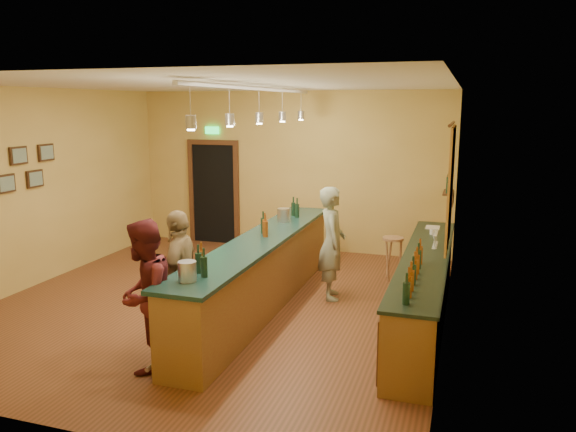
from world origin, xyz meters
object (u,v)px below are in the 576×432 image
(tasting_bar, at_px, (261,268))
(customer_a, at_px, (144,296))
(customer_b, at_px, (181,276))
(bar_stool, at_px, (393,246))
(bartender, at_px, (332,243))
(back_counter, at_px, (424,288))

(tasting_bar, height_order, customer_a, customer_a)
(customer_b, bearing_deg, bar_stool, 136.36)
(bartender, bearing_deg, bar_stool, -49.83)
(back_counter, height_order, customer_b, customer_b)
(customer_b, bearing_deg, customer_a, -10.54)
(customer_a, bearing_deg, customer_b, 172.19)
(tasting_bar, relative_size, bar_stool, 7.01)
(tasting_bar, xyz_separation_m, customer_a, (-0.55, -2.18, 0.25))
(bartender, height_order, customer_a, bartender)
(customer_a, bearing_deg, tasting_bar, 158.04)
(tasting_bar, xyz_separation_m, customer_b, (-0.55, -1.35, 0.23))
(back_counter, height_order, customer_a, customer_a)
(tasting_bar, height_order, bartender, bartender)
(customer_b, relative_size, bar_stool, 2.30)
(bartender, xyz_separation_m, customer_a, (-1.42, -2.94, -0.01))
(bartender, height_order, customer_b, bartender)
(bartender, distance_m, bar_stool, 1.48)
(back_counter, relative_size, bartender, 2.63)
(customer_b, height_order, bar_stool, customer_b)
(tasting_bar, bearing_deg, customer_a, -104.15)
(bar_stool, bearing_deg, customer_a, -117.63)
(tasting_bar, xyz_separation_m, bar_stool, (1.64, 2.00, -0.02))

